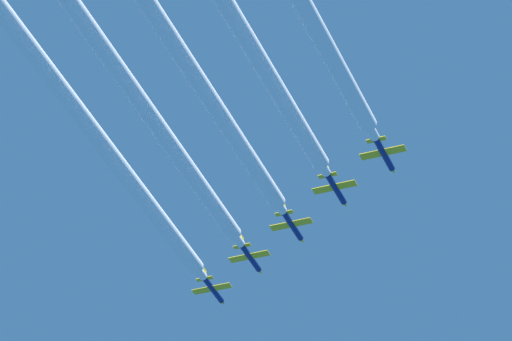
{
  "coord_description": "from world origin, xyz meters",
  "views": [
    {
      "loc": [
        84.2,
        -242.24,
        1.59
      ],
      "look_at": [
        -0.03,
        -17.2,
        170.18
      ],
      "focal_mm": 126.23,
      "sensor_mm": 36.0,
      "label": 1
    }
  ],
  "objects": [
    {
      "name": "jet_lead",
      "position": [
        -22.21,
        19.75,
        173.07
      ],
      "size": [
        7.4,
        10.77,
        2.59
      ],
      "color": "navy"
    },
    {
      "name": "jet_second_echelon",
      "position": [
        -11.2,
        9.97,
        171.81
      ],
      "size": [
        7.4,
        10.77,
        2.59
      ],
      "color": "navy"
    },
    {
      "name": "jet_third_echelon",
      "position": [
        0.02,
        0.56,
        170.25
      ],
      "size": [
        7.4,
        10.77,
        2.59
      ],
      "color": "navy"
    },
    {
      "name": "jet_fourth_echelon",
      "position": [
        11.07,
        -9.24,
        168.97
      ],
      "size": [
        7.4,
        10.77,
        2.59
      ],
      "color": "navy"
    },
    {
      "name": "jet_fifth_echelon",
      "position": [
        22.16,
        -18.53,
        166.95
      ],
      "size": [
        7.4,
        10.77,
        2.59
      ],
      "color": "navy"
    },
    {
      "name": "smoke_trail_lead",
      "position": [
        -22.21,
        -31.0,
        173.05
      ],
      "size": [
        2.87,
        91.64,
        2.87
      ],
      "color": "white"
    },
    {
      "name": "smoke_trail_second_echelon",
      "position": [
        -11.2,
        -42.55,
        171.78
      ],
      "size": [
        2.87,
        95.21,
        2.87
      ],
      "color": "white"
    },
    {
      "name": "smoke_trail_third_echelon",
      "position": [
        0.02,
        -40.83,
        170.22
      ],
      "size": [
        2.87,
        72.9,
        2.87
      ],
      "color": "white"
    },
    {
      "name": "smoke_trail_fourth_echelon",
      "position": [
        11.07,
        -52.85,
        168.94
      ],
      "size": [
        2.87,
        77.36,
        2.87
      ],
      "color": "white"
    }
  ]
}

